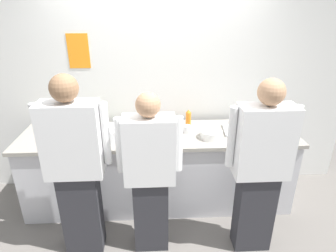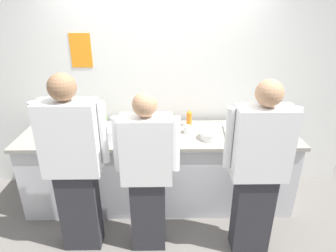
{
  "view_description": "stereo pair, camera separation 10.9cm",
  "coord_description": "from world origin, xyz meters",
  "px_view_note": "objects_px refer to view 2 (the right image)",
  "views": [
    {
      "loc": [
        -0.05,
        -2.48,
        2.24
      ],
      "look_at": [
        0.1,
        0.38,
        1.0
      ],
      "focal_mm": 30.5,
      "sensor_mm": 36.0,
      "label": 1
    },
    {
      "loc": [
        0.05,
        -2.48,
        2.24
      ],
      "look_at": [
        0.1,
        0.38,
        1.0
      ],
      "focal_mm": 30.5,
      "sensor_mm": 36.0,
      "label": 2
    }
  ],
  "objects_px": {
    "chef_far_right": "(258,169)",
    "squeeze_bottle_primary": "(189,118)",
    "squeeze_bottle_spare": "(104,121)",
    "chef_near_left": "(74,164)",
    "sheet_tray": "(248,132)",
    "ramekin_yellow_sauce": "(158,135)",
    "plate_stack_front": "(211,135)",
    "mixing_bowl_steel": "(108,132)",
    "chef_center": "(147,172)",
    "deli_cup": "(187,129)",
    "ramekin_red_sauce": "(153,128)",
    "squeeze_bottle_secondary": "(149,119)",
    "ramekin_green_sauce": "(172,126)"
  },
  "relations": [
    {
      "from": "squeeze_bottle_spare",
      "to": "deli_cup",
      "type": "height_order",
      "value": "squeeze_bottle_spare"
    },
    {
      "from": "plate_stack_front",
      "to": "mixing_bowl_steel",
      "type": "height_order",
      "value": "mixing_bowl_steel"
    },
    {
      "from": "chef_center",
      "to": "deli_cup",
      "type": "xyz_separation_m",
      "value": [
        0.42,
        0.71,
        0.11
      ]
    },
    {
      "from": "squeeze_bottle_secondary",
      "to": "deli_cup",
      "type": "distance_m",
      "value": 0.47
    },
    {
      "from": "sheet_tray",
      "to": "squeeze_bottle_primary",
      "type": "distance_m",
      "value": 0.68
    },
    {
      "from": "plate_stack_front",
      "to": "deli_cup",
      "type": "xyz_separation_m",
      "value": [
        -0.24,
        0.16,
        -0.0
      ]
    },
    {
      "from": "ramekin_green_sauce",
      "to": "ramekin_yellow_sauce",
      "type": "xyz_separation_m",
      "value": [
        -0.16,
        -0.25,
        0.0
      ]
    },
    {
      "from": "sheet_tray",
      "to": "ramekin_yellow_sauce",
      "type": "height_order",
      "value": "ramekin_yellow_sauce"
    },
    {
      "from": "ramekin_red_sauce",
      "to": "deli_cup",
      "type": "bearing_deg",
      "value": -11.35
    },
    {
      "from": "squeeze_bottle_primary",
      "to": "ramekin_red_sauce",
      "type": "xyz_separation_m",
      "value": [
        -0.42,
        -0.11,
        -0.07
      ]
    },
    {
      "from": "squeeze_bottle_primary",
      "to": "chef_near_left",
      "type": "bearing_deg",
      "value": -141.43
    },
    {
      "from": "mixing_bowl_steel",
      "to": "plate_stack_front",
      "type": "bearing_deg",
      "value": -2.49
    },
    {
      "from": "chef_center",
      "to": "ramekin_yellow_sauce",
      "type": "distance_m",
      "value": 0.61
    },
    {
      "from": "chef_near_left",
      "to": "chef_far_right",
      "type": "distance_m",
      "value": 1.63
    },
    {
      "from": "chef_far_right",
      "to": "sheet_tray",
      "type": "height_order",
      "value": "chef_far_right"
    },
    {
      "from": "chef_far_right",
      "to": "ramekin_yellow_sauce",
      "type": "xyz_separation_m",
      "value": [
        -0.89,
        0.65,
        0.02
      ]
    },
    {
      "from": "chef_far_right",
      "to": "squeeze_bottle_primary",
      "type": "height_order",
      "value": "chef_far_right"
    },
    {
      "from": "squeeze_bottle_spare",
      "to": "chef_center",
      "type": "bearing_deg",
      "value": -57.94
    },
    {
      "from": "chef_near_left",
      "to": "sheet_tray",
      "type": "distance_m",
      "value": 1.87
    },
    {
      "from": "deli_cup",
      "to": "chef_far_right",
      "type": "bearing_deg",
      "value": -53.31
    },
    {
      "from": "ramekin_green_sauce",
      "to": "ramekin_red_sauce",
      "type": "distance_m",
      "value": 0.22
    },
    {
      "from": "chef_center",
      "to": "squeeze_bottle_primary",
      "type": "bearing_deg",
      "value": 63.27
    },
    {
      "from": "squeeze_bottle_spare",
      "to": "ramekin_green_sauce",
      "type": "height_order",
      "value": "squeeze_bottle_spare"
    },
    {
      "from": "mixing_bowl_steel",
      "to": "squeeze_bottle_spare",
      "type": "height_order",
      "value": "squeeze_bottle_spare"
    },
    {
      "from": "chef_far_right",
      "to": "squeeze_bottle_spare",
      "type": "distance_m",
      "value": 1.76
    },
    {
      "from": "ramekin_yellow_sauce",
      "to": "mixing_bowl_steel",
      "type": "bearing_deg",
      "value": 179.44
    },
    {
      "from": "sheet_tray",
      "to": "squeeze_bottle_spare",
      "type": "distance_m",
      "value": 1.63
    },
    {
      "from": "chef_center",
      "to": "chef_far_right",
      "type": "distance_m",
      "value": 0.98
    },
    {
      "from": "chef_center",
      "to": "plate_stack_front",
      "type": "relative_size",
      "value": 6.78
    },
    {
      "from": "ramekin_green_sauce",
      "to": "squeeze_bottle_spare",
      "type": "bearing_deg",
      "value": 179.91
    },
    {
      "from": "squeeze_bottle_spare",
      "to": "chef_near_left",
      "type": "bearing_deg",
      "value": -98.41
    },
    {
      "from": "mixing_bowl_steel",
      "to": "deli_cup",
      "type": "xyz_separation_m",
      "value": [
        0.87,
        0.11,
        -0.02
      ]
    },
    {
      "from": "ramekin_yellow_sauce",
      "to": "chef_far_right",
      "type": "bearing_deg",
      "value": -35.89
    },
    {
      "from": "plate_stack_front",
      "to": "ramekin_green_sauce",
      "type": "distance_m",
      "value": 0.51
    },
    {
      "from": "squeeze_bottle_primary",
      "to": "plate_stack_front",
      "type": "bearing_deg",
      "value": -58.39
    },
    {
      "from": "squeeze_bottle_secondary",
      "to": "sheet_tray",
      "type": "bearing_deg",
      "value": -9.76
    },
    {
      "from": "squeeze_bottle_primary",
      "to": "ramekin_red_sauce",
      "type": "bearing_deg",
      "value": -165.63
    },
    {
      "from": "chef_far_right",
      "to": "deli_cup",
      "type": "relative_size",
      "value": 18.92
    },
    {
      "from": "chef_far_right",
      "to": "sheet_tray",
      "type": "distance_m",
      "value": 0.75
    },
    {
      "from": "chef_far_right",
      "to": "mixing_bowl_steel",
      "type": "relative_size",
      "value": 5.57
    },
    {
      "from": "squeeze_bottle_primary",
      "to": "squeeze_bottle_spare",
      "type": "bearing_deg",
      "value": -177.21
    },
    {
      "from": "plate_stack_front",
      "to": "squeeze_bottle_secondary",
      "type": "bearing_deg",
      "value": 154.06
    },
    {
      "from": "squeeze_bottle_secondary",
      "to": "squeeze_bottle_spare",
      "type": "relative_size",
      "value": 1.0
    },
    {
      "from": "squeeze_bottle_spare",
      "to": "ramekin_red_sauce",
      "type": "distance_m",
      "value": 0.57
    },
    {
      "from": "plate_stack_front",
      "to": "squeeze_bottle_secondary",
      "type": "distance_m",
      "value": 0.76
    },
    {
      "from": "chef_center",
      "to": "chef_near_left",
      "type": "bearing_deg",
      "value": 178.74
    },
    {
      "from": "squeeze_bottle_secondary",
      "to": "squeeze_bottle_spare",
      "type": "distance_m",
      "value": 0.51
    },
    {
      "from": "sheet_tray",
      "to": "ramekin_yellow_sauce",
      "type": "distance_m",
      "value": 1.01
    },
    {
      "from": "plate_stack_front",
      "to": "sheet_tray",
      "type": "relative_size",
      "value": 0.44
    },
    {
      "from": "sheet_tray",
      "to": "squeeze_bottle_primary",
      "type": "height_order",
      "value": "squeeze_bottle_primary"
    }
  ]
}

